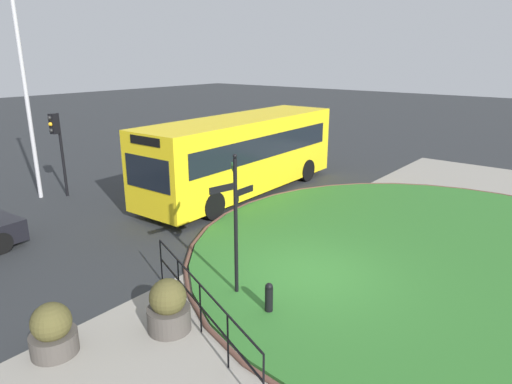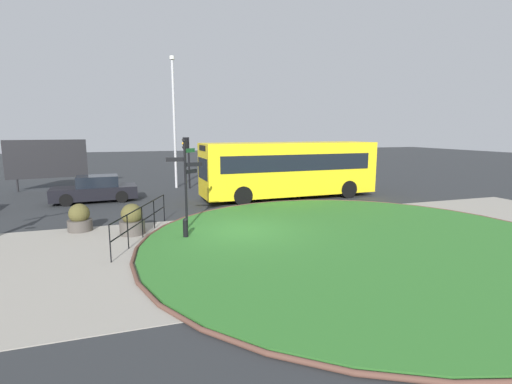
% 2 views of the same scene
% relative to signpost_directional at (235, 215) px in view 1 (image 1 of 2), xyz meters
% --- Properties ---
extents(ground, '(120.00, 120.00, 0.00)m').
position_rel_signpost_directional_xyz_m(ground, '(1.82, -0.95, -2.03)').
color(ground, '#282B2D').
extents(sidewalk_paving, '(32.00, 8.68, 0.02)m').
position_rel_signpost_directional_xyz_m(sidewalk_paving, '(1.82, -2.61, -2.02)').
color(sidewalk_paving, gray).
rests_on(sidewalk_paving, ground).
extents(grass_island, '(14.60, 14.60, 0.10)m').
position_rel_signpost_directional_xyz_m(grass_island, '(5.34, -3.30, -1.98)').
color(grass_island, '#2D6B28').
rests_on(grass_island, ground).
extents(grass_kerb_ring, '(14.91, 14.91, 0.11)m').
position_rel_signpost_directional_xyz_m(grass_kerb_ring, '(5.34, -3.30, -1.98)').
color(grass_kerb_ring, brown).
rests_on(grass_kerb_ring, ground).
extents(signpost_directional, '(1.31, 0.55, 3.46)m').
position_rel_signpost_directional_xyz_m(signpost_directional, '(0.00, 0.00, 0.00)').
color(signpost_directional, black).
rests_on(signpost_directional, ground).
extents(bollard_foreground, '(0.18, 0.18, 0.78)m').
position_rel_signpost_directional_xyz_m(bollard_foreground, '(-0.24, -1.16, -1.63)').
color(bollard_foreground, black).
rests_on(bollard_foreground, ground).
extents(railing_grass_edge, '(1.94, 4.77, 1.15)m').
position_rel_signpost_directional_xyz_m(railing_grass_edge, '(-1.67, -0.49, -1.29)').
color(railing_grass_edge, black).
rests_on(railing_grass_edge, ground).
extents(bus_yellow, '(9.96, 2.90, 3.13)m').
position_rel_signpost_directional_xyz_m(bus_yellow, '(6.51, 5.33, -0.34)').
color(bus_yellow, yellow).
rests_on(bus_yellow, ground).
extents(traffic_light_near, '(0.49, 0.30, 3.37)m').
position_rel_signpost_directional_xyz_m(traffic_light_near, '(1.51, 10.63, 0.45)').
color(traffic_light_near, black).
rests_on(traffic_light_near, ground).
extents(lamppost_tall, '(0.32, 0.32, 8.51)m').
position_rel_signpost_directional_xyz_m(lamppost_tall, '(0.85, 11.28, 2.52)').
color(lamppost_tall, '#B7B7BC').
rests_on(lamppost_tall, ground).
extents(planter_near_signpost, '(0.89, 0.89, 1.07)m').
position_rel_signpost_directional_xyz_m(planter_near_signpost, '(-3.90, 1.24, -1.55)').
color(planter_near_signpost, '#47423D').
rests_on(planter_near_signpost, ground).
extents(planter_kerbside, '(0.90, 0.90, 1.16)m').
position_rel_signpost_directional_xyz_m(planter_kerbside, '(-2.01, 0.10, -1.50)').
color(planter_kerbside, '#47423D').
rests_on(planter_kerbside, ground).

